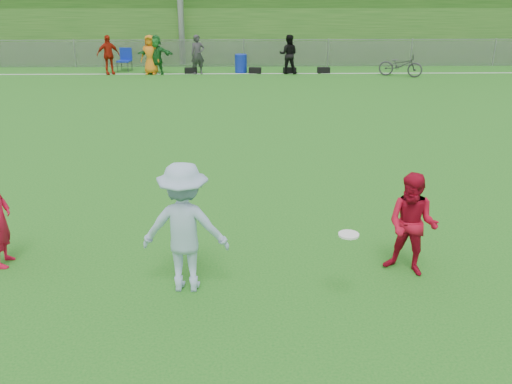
{
  "coord_description": "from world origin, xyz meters",
  "views": [
    {
      "loc": [
        0.06,
        -7.62,
        4.38
      ],
      "look_at": [
        0.21,
        0.5,
        1.19
      ],
      "focal_mm": 40.0,
      "sensor_mm": 36.0,
      "label": 1
    }
  ],
  "objects_px": {
    "frisbee": "(349,235)",
    "recycling_bin": "(241,63)",
    "bicycle": "(401,65)",
    "player_blue": "(185,228)",
    "player_red_center": "(412,225)"
  },
  "relations": [
    {
      "from": "frisbee",
      "to": "recycling_bin",
      "type": "relative_size",
      "value": 0.35
    },
    {
      "from": "frisbee",
      "to": "bicycle",
      "type": "bearing_deg",
      "value": 73.39
    },
    {
      "from": "player_blue",
      "to": "frisbee",
      "type": "bearing_deg",
      "value": 171.67
    },
    {
      "from": "frisbee",
      "to": "bicycle",
      "type": "xyz_separation_m",
      "value": [
        5.36,
        17.98,
        -0.58
      ]
    },
    {
      "from": "player_blue",
      "to": "recycling_bin",
      "type": "distance_m",
      "value": 18.67
    },
    {
      "from": "player_blue",
      "to": "recycling_bin",
      "type": "height_order",
      "value": "player_blue"
    },
    {
      "from": "player_blue",
      "to": "bicycle",
      "type": "height_order",
      "value": "player_blue"
    },
    {
      "from": "player_red_center",
      "to": "frisbee",
      "type": "relative_size",
      "value": 5.71
    },
    {
      "from": "frisbee",
      "to": "player_red_center",
      "type": "bearing_deg",
      "value": 37.92
    },
    {
      "from": "frisbee",
      "to": "recycling_bin",
      "type": "bearing_deg",
      "value": 94.67
    },
    {
      "from": "player_red_center",
      "to": "player_blue",
      "type": "bearing_deg",
      "value": -142.37
    },
    {
      "from": "frisbee",
      "to": "bicycle",
      "type": "distance_m",
      "value": 18.77
    },
    {
      "from": "player_red_center",
      "to": "bicycle",
      "type": "bearing_deg",
      "value": 107.21
    },
    {
      "from": "player_blue",
      "to": "bicycle",
      "type": "xyz_separation_m",
      "value": [
        7.6,
        17.49,
        -0.47
      ]
    },
    {
      "from": "player_blue",
      "to": "frisbee",
      "type": "height_order",
      "value": "player_blue"
    }
  ]
}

